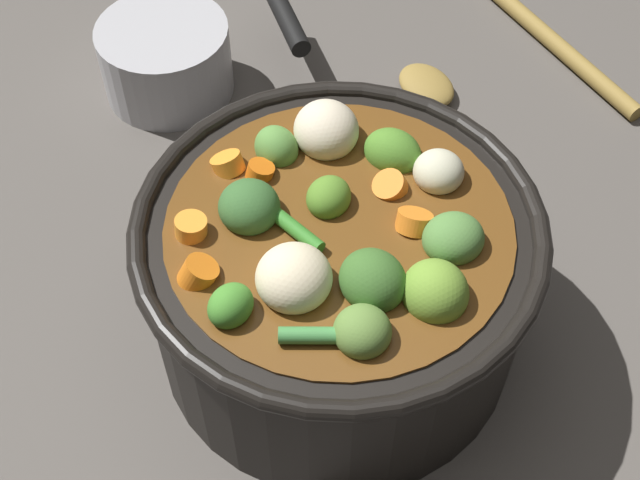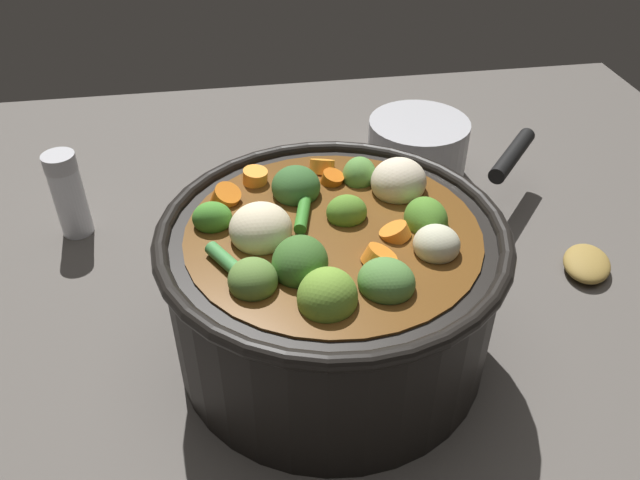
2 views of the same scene
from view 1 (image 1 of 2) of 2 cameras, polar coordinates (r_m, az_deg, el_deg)
name	(u,v)px [view 1 (image 1 of 2)]	position (r m, az deg, el deg)	size (l,w,h in m)	color
ground_plane	(336,330)	(0.66, 1.06, -5.89)	(1.10, 1.10, 0.00)	#514C47
cooking_pot	(338,276)	(0.60, 1.17, -2.38)	(0.27, 0.27, 0.15)	black
wooden_spoon	(497,56)	(0.87, 11.42, 11.62)	(0.23, 0.23, 0.02)	olive
small_saucepan	(170,58)	(0.82, -9.71, 11.59)	(0.19, 0.18, 0.07)	#ADADB2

